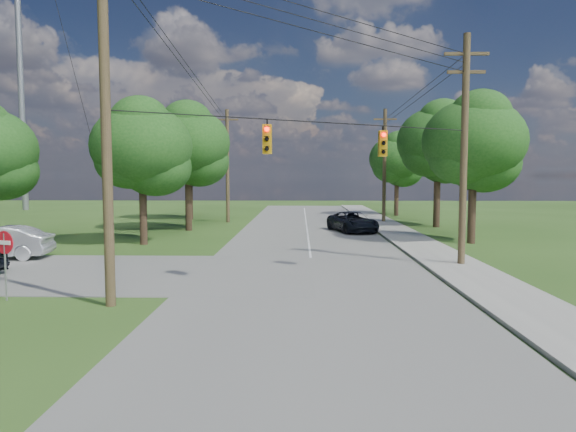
{
  "coord_description": "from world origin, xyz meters",
  "views": [
    {
      "loc": [
        1.46,
        -15.6,
        4.16
      ],
      "look_at": [
        0.97,
        5.0,
        2.54
      ],
      "focal_mm": 32.0,
      "sensor_mm": 36.0,
      "label": 1
    }
  ],
  "objects_px": {
    "pole_north_w": "(227,165)",
    "do_not_enter_sign": "(5,250)",
    "pole_sw": "(105,109)",
    "car_main_north": "(353,222)",
    "pole_north_e": "(384,165)",
    "pole_ne": "(464,147)"
  },
  "relations": [
    {
      "from": "pole_north_w",
      "to": "pole_sw",
      "type": "bearing_deg",
      "value": -89.23
    },
    {
      "from": "pole_sw",
      "to": "pole_north_w",
      "type": "distance_m",
      "value": 29.62
    },
    {
      "from": "pole_north_e",
      "to": "do_not_enter_sign",
      "type": "height_order",
      "value": "pole_north_e"
    },
    {
      "from": "pole_ne",
      "to": "car_main_north",
      "type": "bearing_deg",
      "value": 104.09
    },
    {
      "from": "pole_sw",
      "to": "pole_north_e",
      "type": "height_order",
      "value": "pole_sw"
    },
    {
      "from": "pole_north_w",
      "to": "do_not_enter_sign",
      "type": "bearing_deg",
      "value": -96.54
    },
    {
      "from": "pole_north_e",
      "to": "pole_north_w",
      "type": "bearing_deg",
      "value": 180.0
    },
    {
      "from": "pole_ne",
      "to": "pole_sw",
      "type": "bearing_deg",
      "value": -150.62
    },
    {
      "from": "do_not_enter_sign",
      "to": "pole_ne",
      "type": "bearing_deg",
      "value": 41.7
    },
    {
      "from": "do_not_enter_sign",
      "to": "pole_north_e",
      "type": "bearing_deg",
      "value": 78.87
    },
    {
      "from": "pole_north_e",
      "to": "pole_north_w",
      "type": "xyz_separation_m",
      "value": [
        -13.9,
        0.0,
        0.0
      ]
    },
    {
      "from": "pole_sw",
      "to": "do_not_enter_sign",
      "type": "relative_size",
      "value": 5.12
    },
    {
      "from": "pole_sw",
      "to": "pole_ne",
      "type": "relative_size",
      "value": 1.14
    },
    {
      "from": "pole_north_e",
      "to": "car_main_north",
      "type": "bearing_deg",
      "value": -114.45
    },
    {
      "from": "pole_sw",
      "to": "car_main_north",
      "type": "height_order",
      "value": "pole_sw"
    },
    {
      "from": "car_main_north",
      "to": "do_not_enter_sign",
      "type": "xyz_separation_m",
      "value": [
        -13.67,
        -21.18,
        0.95
      ]
    },
    {
      "from": "pole_sw",
      "to": "car_main_north",
      "type": "xyz_separation_m",
      "value": [
        9.94,
        21.77,
        -5.46
      ]
    },
    {
      "from": "pole_ne",
      "to": "car_main_north",
      "type": "relative_size",
      "value": 1.99
    },
    {
      "from": "pole_ne",
      "to": "car_main_north",
      "type": "xyz_separation_m",
      "value": [
        -3.56,
        14.17,
        -4.7
      ]
    },
    {
      "from": "pole_sw",
      "to": "pole_north_w",
      "type": "bearing_deg",
      "value": 90.77
    },
    {
      "from": "pole_north_w",
      "to": "car_main_north",
      "type": "height_order",
      "value": "pole_north_w"
    },
    {
      "from": "pole_north_w",
      "to": "car_main_north",
      "type": "xyz_separation_m",
      "value": [
        10.34,
        -7.83,
        -4.37
      ]
    }
  ]
}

